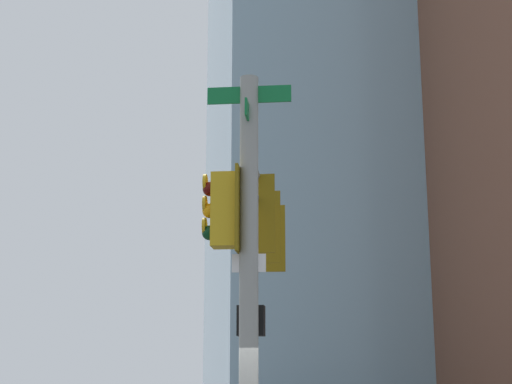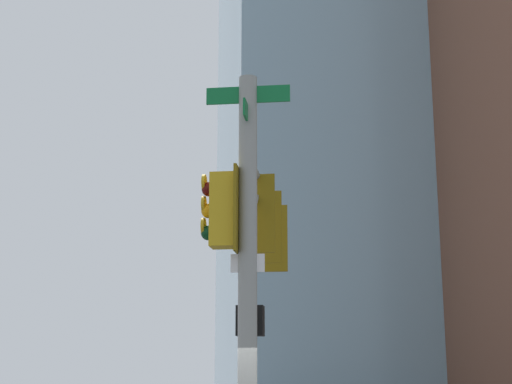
{
  "view_description": "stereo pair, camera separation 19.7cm",
  "coord_description": "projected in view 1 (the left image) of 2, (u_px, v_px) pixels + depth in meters",
  "views": [
    {
      "loc": [
        -10.17,
        1.22,
        2.21
      ],
      "look_at": [
        0.86,
        -0.11,
        4.76
      ],
      "focal_mm": 54.89,
      "sensor_mm": 36.0,
      "label": 1
    },
    {
      "loc": [
        -10.19,
        1.02,
        2.21
      ],
      "look_at": [
        0.86,
        -0.11,
        4.76
      ],
      "focal_mm": 54.89,
      "sensor_mm": 36.0,
      "label": 2
    }
  ],
  "objects": [
    {
      "name": "signal_pole_assembly",
      "position": [
        254.0,
        247.0,
        11.39
      ],
      "size": [
        4.29,
        1.59,
        6.18
      ],
      "rotation": [
        0.0,
        0.0,
        6.06
      ],
      "color": "gray",
      "rests_on": "ground_plane"
    }
  ]
}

